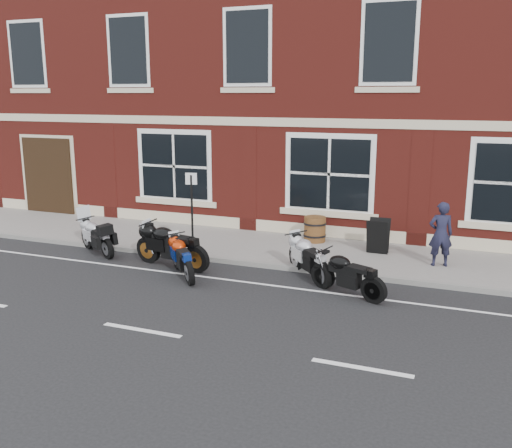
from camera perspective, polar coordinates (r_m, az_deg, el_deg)
The scene contains 13 objects.
ground at distance 13.15m, azimuth -4.25°, elevation -5.71°, with size 80.00×80.00×0.00m, color black.
sidewalk at distance 15.77m, azimuth 0.48°, elevation -2.30°, with size 30.00×3.00×0.12m, color slate.
kerb at distance 14.36m, azimuth -1.79°, elevation -3.82°, with size 30.00×0.16×0.12m, color slate.
pub_building at distance 22.46m, azimuth 7.72°, elevation 17.37°, with size 24.00×12.00×12.00m, color maroon.
moto_touring_silver at distance 15.85m, azimuth -15.62°, elevation -1.07°, with size 1.66×1.03×1.22m.
moto_sport_red at distance 13.45m, azimuth -7.28°, elevation -3.18°, with size 1.34×1.49×0.85m.
moto_sport_black at distance 14.17m, azimuth -8.50°, elevation -2.02°, with size 2.22×0.57×1.00m.
moto_sport_silver at distance 13.24m, azimuth 5.40°, elevation -3.26°, with size 1.43×1.57×0.90m.
moto_naked_black at distance 12.25m, azimuth 9.08°, elevation -4.84°, with size 1.79×0.87×0.85m.
pedestrian_left at distance 14.36m, azimuth 17.99°, elevation -0.96°, with size 0.57×0.38×1.58m, color black.
a_board_sign at distance 15.17m, azimuth 12.11°, elevation -1.19°, with size 0.55×0.36×0.91m, color black, non-canonical shape.
barrel_planter at distance 16.12m, azimuth 5.90°, elevation -0.51°, with size 0.64×0.64×0.71m.
parking_sign at distance 14.74m, azimuth -6.43°, elevation 1.66°, with size 0.30×0.09×2.11m.
Camera 1 is at (5.46, -11.21, 4.17)m, focal length 40.00 mm.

